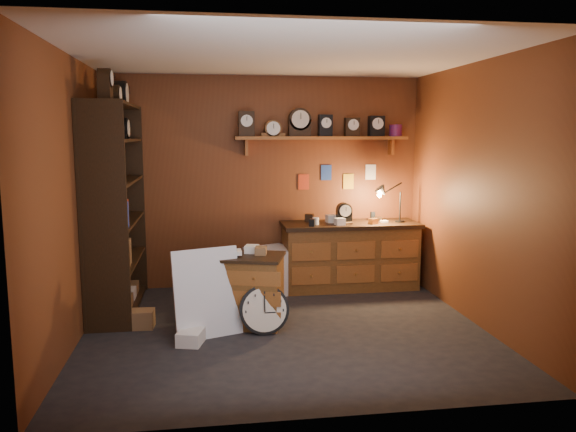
# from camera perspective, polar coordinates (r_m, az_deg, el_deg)

# --- Properties ---
(floor) EXTENTS (4.00, 4.00, 0.00)m
(floor) POSITION_cam_1_polar(r_m,az_deg,el_deg) (5.80, -0.29, -11.51)
(floor) COLOR black
(floor) RESTS_ON ground
(room_shell) EXTENTS (4.02, 3.62, 2.71)m
(room_shell) POSITION_cam_1_polar(r_m,az_deg,el_deg) (5.57, 0.00, 5.79)
(room_shell) COLOR brown
(room_shell) RESTS_ON ground
(shelving_unit) EXTENTS (0.47, 1.60, 2.58)m
(shelving_unit) POSITION_cam_1_polar(r_m,az_deg,el_deg) (6.50, -17.41, 1.63)
(shelving_unit) COLOR black
(shelving_unit) RESTS_ON ground
(workbench) EXTENTS (1.74, 0.66, 1.36)m
(workbench) POSITION_cam_1_polar(r_m,az_deg,el_deg) (7.27, 6.30, -3.61)
(workbench) COLOR brown
(workbench) RESTS_ON ground
(low_cabinet) EXTENTS (0.77, 0.70, 0.82)m
(low_cabinet) POSITION_cam_1_polar(r_m,az_deg,el_deg) (5.85, -3.71, -7.22)
(low_cabinet) COLOR brown
(low_cabinet) RESTS_ON ground
(big_round_clock) EXTENTS (0.49, 0.16, 0.50)m
(big_round_clock) POSITION_cam_1_polar(r_m,az_deg,el_deg) (5.64, -2.43, -9.49)
(big_round_clock) COLOR black
(big_round_clock) RESTS_ON ground
(white_panel) EXTENTS (0.69, 0.39, 0.88)m
(white_panel) POSITION_cam_1_polar(r_m,az_deg,el_deg) (5.70, -8.09, -11.93)
(white_panel) COLOR silver
(white_panel) RESTS_ON ground
(mini_fridge) EXTENTS (0.71, 0.73, 0.56)m
(mini_fridge) POSITION_cam_1_polar(r_m,az_deg,el_deg) (7.04, -1.66, -5.56)
(mini_fridge) COLOR silver
(mini_fridge) RESTS_ON ground
(floor_box_a) EXTENTS (0.32, 0.28, 0.18)m
(floor_box_a) POSITION_cam_1_polar(r_m,az_deg,el_deg) (6.34, -7.36, -8.97)
(floor_box_a) COLOR brown
(floor_box_a) RESTS_ON ground
(floor_box_b) EXTENTS (0.28, 0.31, 0.13)m
(floor_box_b) POSITION_cam_1_polar(r_m,az_deg,el_deg) (5.49, -9.86, -12.04)
(floor_box_b) COLOR white
(floor_box_b) RESTS_ON ground
(floor_box_c) EXTENTS (0.26, 0.22, 0.18)m
(floor_box_c) POSITION_cam_1_polar(r_m,az_deg,el_deg) (6.02, -14.63, -10.09)
(floor_box_c) COLOR brown
(floor_box_c) RESTS_ON ground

